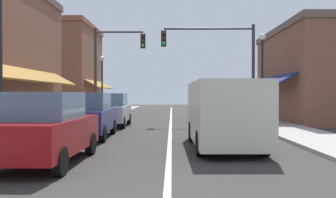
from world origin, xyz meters
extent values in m
plane|color=#33302D|center=(0.00, 18.00, 0.00)|extent=(80.00, 80.00, 0.00)
cube|color=gray|center=(-5.50, 18.00, 0.06)|extent=(2.60, 56.00, 0.12)
cube|color=#A39E99|center=(5.50, 18.00, 0.06)|extent=(2.60, 56.00, 0.12)
cube|color=silver|center=(0.00, 18.00, 0.00)|extent=(0.14, 52.00, 0.01)
cube|color=slate|center=(-6.86, 12.00, 1.40)|extent=(0.08, 10.64, 1.80)
cube|color=olive|center=(-6.25, 12.00, 2.60)|extent=(1.27, 11.76, 0.73)
cube|color=slate|center=(-6.86, 15.08, 4.91)|extent=(0.08, 1.10, 1.30)
cube|color=brown|center=(9.46, 20.00, 2.80)|extent=(5.33, 10.00, 5.60)
cube|color=brown|center=(9.46, 20.00, 5.80)|extent=(5.53, 10.20, 0.40)
cube|color=slate|center=(6.86, 20.00, 1.40)|extent=(0.08, 7.60, 1.80)
cube|color=navy|center=(6.25, 20.00, 2.60)|extent=(1.27, 8.40, 0.73)
cube|color=slate|center=(6.86, 17.80, 4.03)|extent=(0.08, 1.10, 1.30)
cube|color=slate|center=(6.86, 22.20, 4.03)|extent=(0.08, 1.10, 1.30)
cube|color=brown|center=(-9.39, 28.00, 3.67)|extent=(5.17, 8.00, 7.34)
cube|color=brown|center=(-9.39, 28.00, 7.54)|extent=(5.37, 8.20, 0.40)
cube|color=slate|center=(-6.86, 28.00, 1.40)|extent=(0.08, 6.08, 1.80)
cube|color=olive|center=(-6.25, 28.00, 2.60)|extent=(1.27, 6.72, 0.73)
cube|color=slate|center=(-6.86, 26.24, 5.29)|extent=(0.08, 1.10, 1.30)
cube|color=slate|center=(-6.86, 29.76, 5.29)|extent=(0.08, 1.10, 1.30)
cube|color=maroon|center=(-3.04, 5.60, 0.71)|extent=(1.76, 4.12, 0.80)
cube|color=slate|center=(-3.04, 5.50, 1.44)|extent=(1.54, 2.01, 0.66)
cylinder|color=black|center=(-3.82, 6.96, 0.31)|extent=(0.21, 0.62, 0.62)
cylinder|color=black|center=(-2.24, 6.95, 0.31)|extent=(0.21, 0.62, 0.62)
cylinder|color=black|center=(-2.26, 4.24, 0.31)|extent=(0.21, 0.62, 0.62)
cube|color=navy|center=(-3.23, 10.90, 0.71)|extent=(1.83, 4.15, 0.80)
cube|color=slate|center=(-3.23, 10.80, 1.44)|extent=(1.58, 2.04, 0.66)
cylinder|color=black|center=(-4.06, 12.23, 0.31)|extent=(0.22, 0.63, 0.62)
cylinder|color=black|center=(-2.48, 12.27, 0.31)|extent=(0.22, 0.63, 0.62)
cylinder|color=black|center=(-3.98, 9.52, 0.31)|extent=(0.22, 0.63, 0.62)
cylinder|color=black|center=(-2.40, 9.57, 0.31)|extent=(0.22, 0.63, 0.62)
cube|color=#B7BABF|center=(-3.17, 15.97, 0.71)|extent=(1.77, 4.12, 0.80)
cube|color=slate|center=(-3.17, 15.87, 1.44)|extent=(1.54, 2.02, 0.66)
cylinder|color=black|center=(-3.98, 17.31, 0.31)|extent=(0.21, 0.62, 0.62)
cylinder|color=black|center=(-2.40, 17.33, 0.31)|extent=(0.21, 0.62, 0.62)
cylinder|color=black|center=(-3.95, 14.60, 0.31)|extent=(0.21, 0.62, 0.62)
cylinder|color=black|center=(-2.37, 14.62, 0.31)|extent=(0.21, 0.62, 0.62)
cube|color=beige|center=(1.73, 8.26, 1.17)|extent=(2.04, 5.03, 1.90)
cube|color=slate|center=(1.69, 10.66, 1.59)|extent=(1.73, 0.30, 0.84)
cube|color=black|center=(1.68, 10.84, 0.48)|extent=(1.87, 0.23, 0.24)
cylinder|color=black|center=(0.82, 9.79, 0.36)|extent=(0.25, 0.72, 0.72)
cylinder|color=black|center=(2.58, 9.82, 0.36)|extent=(0.25, 0.72, 0.72)
cylinder|color=black|center=(0.87, 6.69, 0.36)|extent=(0.25, 0.72, 0.72)
cylinder|color=black|center=(2.64, 6.72, 0.36)|extent=(0.25, 0.72, 0.72)
cylinder|color=#333333|center=(4.80, 17.64, 2.89)|extent=(0.18, 0.18, 5.78)
cylinder|color=#333333|center=(2.20, 17.64, 5.53)|extent=(5.20, 0.12, 0.12)
cube|color=black|center=(-0.40, 17.46, 4.93)|extent=(0.30, 0.24, 0.90)
sphere|color=#420F0F|center=(-0.40, 17.33, 5.21)|extent=(0.20, 0.20, 0.20)
sphere|color=#3D2D0C|center=(-0.40, 17.33, 4.93)|extent=(0.20, 0.20, 0.20)
sphere|color=green|center=(-0.40, 17.33, 4.65)|extent=(0.20, 0.20, 0.20)
cylinder|color=#333333|center=(-4.80, 19.55, 2.97)|extent=(0.18, 0.18, 5.94)
cylinder|color=#333333|center=(-3.27, 19.55, 5.69)|extent=(3.05, 0.12, 0.12)
cube|color=black|center=(-1.75, 19.37, 5.09)|extent=(0.30, 0.24, 0.90)
sphere|color=#420F0F|center=(-1.75, 19.24, 5.37)|extent=(0.20, 0.20, 0.20)
sphere|color=#3D2D0C|center=(-1.75, 19.24, 5.09)|extent=(0.20, 0.20, 0.20)
sphere|color=green|center=(-1.75, 19.24, 4.81)|extent=(0.20, 0.20, 0.20)
cylinder|color=black|center=(-4.94, 7.22, 2.25)|extent=(0.12, 0.12, 4.49)
cylinder|color=black|center=(5.11, 16.81, 2.37)|extent=(0.12, 0.12, 4.75)
sphere|color=white|center=(5.11, 16.81, 4.93)|extent=(0.36, 0.36, 0.36)
cylinder|color=black|center=(-5.08, 23.16, 2.10)|extent=(0.12, 0.12, 4.19)
sphere|color=white|center=(-5.08, 23.16, 4.37)|extent=(0.36, 0.36, 0.36)
camera|label=1|loc=(0.08, -3.18, 1.71)|focal=38.26mm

